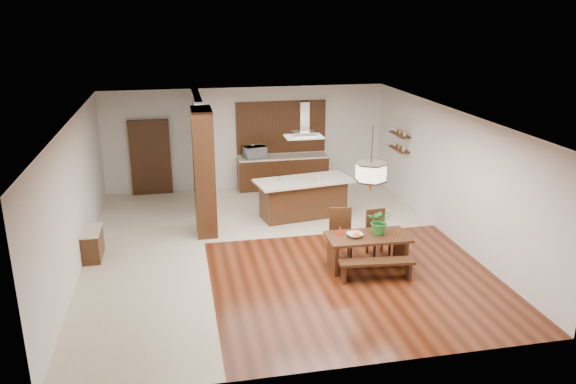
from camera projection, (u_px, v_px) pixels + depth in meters
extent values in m
plane|color=#3D180B|center=(275.00, 247.00, 12.30)|extent=(9.00, 9.00, 0.00)
cube|color=white|center=(274.00, 116.00, 11.41)|extent=(8.00, 9.00, 0.04)
cube|color=silver|center=(246.00, 138.00, 16.05)|extent=(8.00, 0.04, 2.90)
cube|color=silver|center=(332.00, 279.00, 7.66)|extent=(8.00, 0.04, 2.90)
cube|color=silver|center=(75.00, 196.00, 11.10)|extent=(0.04, 9.00, 2.90)
cube|color=silver|center=(449.00, 173.00, 12.61)|extent=(0.04, 9.00, 2.90)
cube|color=beige|center=(146.00, 257.00, 11.78)|extent=(2.50, 9.00, 0.01)
cube|color=beige|center=(304.00, 206.00, 14.87)|extent=(5.50, 4.00, 0.01)
cube|color=#3E230F|center=(274.00, 117.00, 11.41)|extent=(8.00, 9.00, 0.02)
cube|color=black|center=(204.00, 172.00, 12.71)|extent=(0.45, 1.00, 2.90)
cube|color=silver|center=(199.00, 151.00, 14.66)|extent=(0.18, 2.40, 2.90)
cube|color=black|center=(93.00, 244.00, 11.67)|extent=(0.37, 0.88, 0.63)
cube|color=black|center=(151.00, 157.00, 15.57)|extent=(1.10, 0.20, 2.10)
cube|color=black|center=(283.00, 173.00, 16.27)|extent=(2.60, 0.60, 0.90)
cube|color=beige|center=(283.00, 157.00, 16.12)|extent=(2.60, 0.62, 0.05)
cube|color=olive|center=(281.00, 127.00, 16.11)|extent=(2.60, 0.08, 1.50)
cube|color=black|center=(399.00, 149.00, 15.03)|extent=(0.26, 0.90, 0.04)
cube|color=black|center=(400.00, 134.00, 14.90)|extent=(0.26, 0.90, 0.04)
cube|color=black|center=(368.00, 237.00, 11.15)|extent=(1.66, 0.86, 0.05)
cube|color=black|center=(333.00, 255.00, 11.14)|extent=(0.09, 0.66, 0.63)
cube|color=black|center=(401.00, 250.00, 11.38)|extent=(0.09, 0.66, 0.63)
imported|color=#257127|center=(380.00, 221.00, 11.14)|extent=(0.63, 0.59, 0.55)
imported|color=#C0B3A8|center=(355.00, 235.00, 11.08)|extent=(0.36, 0.36, 0.08)
cone|color=red|center=(340.00, 231.00, 11.13)|extent=(0.16, 0.16, 0.20)
cylinder|color=gold|center=(397.00, 233.00, 11.14)|extent=(0.08, 0.08, 0.09)
cube|color=black|center=(303.00, 199.00, 13.97)|extent=(2.16, 1.09, 0.93)
cube|color=beige|center=(304.00, 181.00, 13.77)|extent=(2.51, 1.40, 0.05)
imported|color=white|center=(319.00, 177.00, 13.78)|extent=(0.17, 0.17, 0.11)
imported|color=silver|center=(255.00, 152.00, 15.88)|extent=(0.70, 0.58, 0.33)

